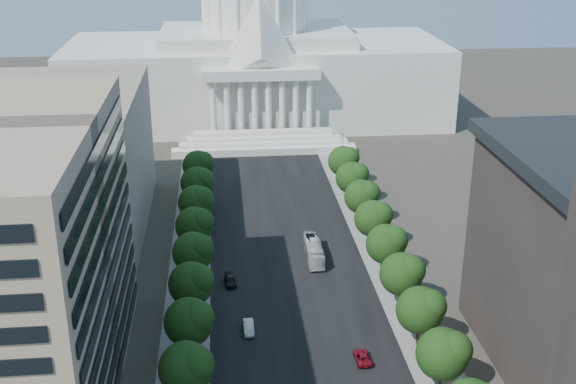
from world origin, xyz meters
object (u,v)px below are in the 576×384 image
object	(u,v)px
car_silver	(249,327)
car_red	(362,357)
city_bus	(314,250)
car_dark_b	(230,281)

from	to	relation	value
car_silver	car_red	distance (m)	19.71
car_silver	car_red	bearing A→B (deg)	-31.69
car_silver	city_bus	size ratio (longest dim) A/B	0.38
car_silver	car_dark_b	distance (m)	16.56
car_silver	city_bus	distance (m)	29.02
car_silver	city_bus	world-z (taller)	city_bus
car_dark_b	city_bus	bearing A→B (deg)	21.68
car_silver	city_bus	bearing A→B (deg)	59.57
car_dark_b	city_bus	xyz separation A→B (m)	(16.78, 9.01, 1.08)
car_silver	car_dark_b	xyz separation A→B (m)	(-2.68, 16.34, -0.10)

